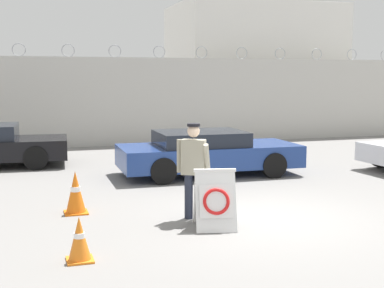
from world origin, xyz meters
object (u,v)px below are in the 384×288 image
(parked_car_rear_sedan, at_px, (207,152))
(traffic_cone_near, at_px, (79,239))
(barricade_sign, at_px, (215,199))
(security_guard, at_px, (194,166))
(traffic_cone_mid, at_px, (76,192))

(parked_car_rear_sedan, bearing_deg, traffic_cone_near, -122.89)
(barricade_sign, xyz_separation_m, parked_car_rear_sedan, (1.51, 4.75, 0.09))
(security_guard, distance_m, parked_car_rear_sedan, 4.41)
(barricade_sign, bearing_deg, traffic_cone_near, -144.98)
(traffic_cone_mid, bearing_deg, traffic_cone_near, -94.26)
(traffic_cone_near, relative_size, parked_car_rear_sedan, 0.14)
(barricade_sign, distance_m, parked_car_rear_sedan, 4.99)
(barricade_sign, height_order, security_guard, security_guard)
(security_guard, relative_size, parked_car_rear_sedan, 0.37)
(barricade_sign, distance_m, traffic_cone_mid, 2.76)
(traffic_cone_near, xyz_separation_m, parked_car_rear_sedan, (3.85, 5.71, 0.28))
(security_guard, bearing_deg, barricade_sign, -47.79)
(traffic_cone_near, bearing_deg, security_guard, 36.98)
(traffic_cone_mid, distance_m, parked_car_rear_sedan, 4.75)
(parked_car_rear_sedan, bearing_deg, barricade_sign, -106.43)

